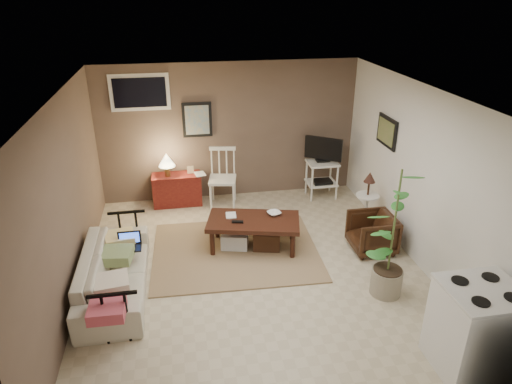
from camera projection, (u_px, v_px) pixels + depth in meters
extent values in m
plane|color=#C1B293|center=(254.00, 270.00, 6.22)|extent=(5.00, 5.00, 0.00)
cube|color=black|center=(197.00, 120.00, 7.74)|extent=(0.50, 0.03, 0.60)
cube|color=black|center=(387.00, 132.00, 6.89)|extent=(0.03, 0.60, 0.45)
cube|color=silver|center=(140.00, 92.00, 7.39)|extent=(0.96, 0.03, 0.60)
cube|color=#9D775B|center=(236.00, 251.00, 6.64)|extent=(2.43, 1.98, 0.02)
cube|color=#39170F|center=(253.00, 221.00, 6.56)|extent=(1.44, 0.97, 0.07)
cylinder|color=#39170F|center=(212.00, 243.00, 6.46)|extent=(0.07, 0.07, 0.42)
cylinder|color=#39170F|center=(293.00, 246.00, 6.40)|extent=(0.07, 0.07, 0.42)
cylinder|color=#39170F|center=(217.00, 226.00, 6.92)|extent=(0.07, 0.07, 0.42)
cylinder|color=#39170F|center=(292.00, 228.00, 6.85)|extent=(0.07, 0.07, 0.42)
cube|color=black|center=(238.00, 222.00, 6.45)|extent=(0.17, 0.09, 0.02)
cube|color=#422817|center=(267.00, 239.00, 6.67)|extent=(0.45, 0.41, 0.28)
cube|color=silver|center=(235.00, 239.00, 6.70)|extent=(0.45, 0.41, 0.24)
imported|color=beige|center=(113.00, 266.00, 5.64)|extent=(0.56, 1.93, 0.76)
cube|color=black|center=(130.00, 248.00, 5.90)|extent=(0.30, 0.20, 0.01)
cube|color=black|center=(129.00, 237.00, 5.95)|extent=(0.30, 0.01, 0.19)
cube|color=#3765FA|center=(129.00, 238.00, 5.94)|extent=(0.25, 0.00, 0.15)
cube|color=maroon|center=(177.00, 189.00, 7.97)|extent=(0.83, 0.37, 0.56)
cylinder|color=olive|center=(167.00, 171.00, 7.76)|extent=(0.09, 0.09, 0.19)
cone|color=beige|center=(166.00, 160.00, 7.68)|extent=(0.28, 0.28, 0.22)
cube|color=tan|center=(190.00, 170.00, 7.89)|extent=(0.11, 0.02, 0.14)
cube|color=silver|center=(223.00, 180.00, 7.86)|extent=(0.53, 0.53, 0.04)
cylinder|color=silver|center=(211.00, 198.00, 7.79)|extent=(0.04, 0.04, 0.46)
cylinder|color=silver|center=(234.00, 198.00, 7.79)|extent=(0.04, 0.04, 0.46)
cylinder|color=silver|center=(213.00, 188.00, 8.14)|extent=(0.04, 0.04, 0.46)
cylinder|color=silver|center=(235.00, 188.00, 8.14)|extent=(0.04, 0.04, 0.46)
cube|color=silver|center=(222.00, 148.00, 7.84)|extent=(0.46, 0.12, 0.07)
cube|color=silver|center=(322.00, 163.00, 8.11)|extent=(0.53, 0.43, 0.04)
cube|color=silver|center=(321.00, 183.00, 8.27)|extent=(0.53, 0.43, 0.03)
cylinder|color=silver|center=(312.00, 184.00, 8.04)|extent=(0.03, 0.03, 0.67)
cylinder|color=silver|center=(337.00, 182.00, 8.11)|extent=(0.03, 0.03, 0.67)
cylinder|color=silver|center=(306.00, 176.00, 8.37)|extent=(0.03, 0.03, 0.67)
cylinder|color=silver|center=(330.00, 175.00, 8.44)|extent=(0.03, 0.03, 0.67)
cube|color=black|center=(323.00, 160.00, 8.09)|extent=(0.24, 0.13, 0.03)
cube|color=black|center=(323.00, 149.00, 8.00)|extent=(0.58, 0.42, 0.40)
cube|color=tan|center=(323.00, 149.00, 8.00)|extent=(0.48, 0.34, 0.33)
cube|color=black|center=(322.00, 183.00, 8.22)|extent=(0.34, 0.24, 0.10)
cylinder|color=silver|center=(364.00, 227.00, 7.30)|extent=(0.25, 0.25, 0.03)
cylinder|color=silver|center=(366.00, 211.00, 7.18)|extent=(0.05, 0.05, 0.53)
cylinder|color=silver|center=(368.00, 196.00, 7.07)|extent=(0.36, 0.36, 0.03)
cylinder|color=black|center=(369.00, 188.00, 7.01)|extent=(0.03, 0.03, 0.23)
cone|color=#381E17|center=(370.00, 177.00, 6.94)|extent=(0.18, 0.18, 0.16)
imported|color=black|center=(372.00, 231.00, 6.57)|extent=(0.56, 0.60, 0.62)
cylinder|color=gray|center=(386.00, 281.00, 5.69)|extent=(0.38, 0.38, 0.34)
cylinder|color=#4C602D|center=(395.00, 222.00, 5.34)|extent=(0.03, 0.03, 1.33)
cube|color=silver|center=(475.00, 330.00, 4.47)|extent=(0.71, 0.66, 0.92)
cube|color=silver|center=(485.00, 291.00, 4.27)|extent=(0.73, 0.68, 0.03)
cylinder|color=black|center=(481.00, 302.00, 4.09)|extent=(0.16, 0.16, 0.01)
cylinder|color=black|center=(460.00, 281.00, 4.38)|extent=(0.16, 0.16, 0.01)
cylinder|color=black|center=(491.00, 277.00, 4.44)|extent=(0.16, 0.16, 0.01)
imported|color=#39170F|center=(274.00, 209.00, 6.64)|extent=(0.20, 0.11, 0.19)
imported|color=#39170F|center=(226.00, 210.00, 6.60)|extent=(0.15, 0.03, 0.20)
imported|color=#39170F|center=(195.00, 169.00, 7.78)|extent=(0.17, 0.05, 0.23)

